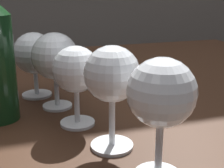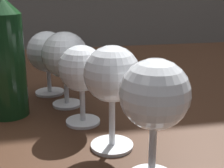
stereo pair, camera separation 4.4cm
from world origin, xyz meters
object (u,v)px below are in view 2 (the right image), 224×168
at_px(wine_bottle, 3,52).
at_px(wine_glass_pinot, 47,52).
at_px(wine_glass_chardonnay, 112,76).
at_px(wine_glass_white, 82,71).
at_px(wine_glass_port, 65,57).
at_px(wine_glass_rose, 155,97).

bearing_deg(wine_bottle, wine_glass_pinot, 55.28).
height_order(wine_glass_chardonnay, wine_glass_pinot, wine_glass_chardonnay).
height_order(wine_glass_white, wine_glass_port, wine_glass_port).
height_order(wine_glass_white, wine_glass_pinot, same).
xyz_separation_m(wine_glass_chardonnay, wine_glass_pinot, (-0.09, 0.26, -0.02)).
relative_size(wine_glass_chardonnay, wine_glass_pinot, 1.11).
bearing_deg(wine_glass_rose, wine_glass_port, 107.30).
height_order(wine_glass_chardonnay, wine_bottle, wine_bottle).
bearing_deg(wine_glass_pinot, wine_glass_port, -67.64).
bearing_deg(wine_glass_white, wine_glass_pinot, 107.88).
distance_m(wine_glass_chardonnay, wine_glass_port, 0.19).
xyz_separation_m(wine_glass_rose, wine_glass_pinot, (-0.12, 0.35, -0.02)).
bearing_deg(wine_bottle, wine_glass_rose, -52.31).
bearing_deg(wine_glass_chardonnay, wine_glass_white, 109.09).
bearing_deg(wine_glass_pinot, wine_glass_chardonnay, -71.68).
distance_m(wine_glass_chardonnay, wine_glass_white, 0.10).
distance_m(wine_glass_white, wine_glass_port, 0.09).
height_order(wine_glass_rose, wine_glass_white, wine_glass_rose).
bearing_deg(wine_glass_chardonnay, wine_glass_pinot, 108.32).
distance_m(wine_glass_chardonnay, wine_bottle, 0.22).
distance_m(wine_glass_rose, wine_glass_port, 0.29).
distance_m(wine_glass_port, wine_bottle, 0.11).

